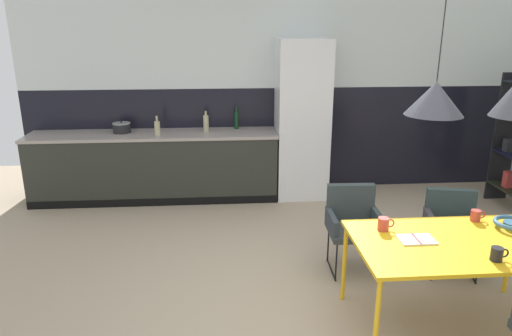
% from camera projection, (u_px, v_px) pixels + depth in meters
% --- Properties ---
extents(ground_plane, '(9.19, 9.19, 0.00)m').
position_uv_depth(ground_plane, '(336.00, 321.00, 3.77)').
color(ground_plane, tan).
extents(back_wall_splashback_dark, '(7.07, 0.12, 1.43)m').
position_uv_depth(back_wall_splashback_dark, '(284.00, 138.00, 6.66)').
color(back_wall_splashback_dark, black).
rests_on(back_wall_splashback_dark, ground).
extents(back_wall_panel_upper, '(7.07, 0.12, 1.43)m').
position_uv_depth(back_wall_panel_upper, '(286.00, 33.00, 6.23)').
color(back_wall_panel_upper, silver).
rests_on(back_wall_panel_upper, back_wall_splashback_dark).
extents(kitchen_counter, '(3.25, 0.63, 0.90)m').
position_uv_depth(kitchen_counter, '(155.00, 166.00, 6.27)').
color(kitchen_counter, '#292B24').
rests_on(kitchen_counter, ground).
extents(refrigerator_column, '(0.68, 0.60, 2.10)m').
position_uv_depth(refrigerator_column, '(302.00, 120.00, 6.23)').
color(refrigerator_column, silver).
rests_on(refrigerator_column, ground).
extents(dining_table, '(1.54, 0.93, 0.73)m').
position_uv_depth(dining_table, '(457.00, 247.00, 3.52)').
color(dining_table, gold).
rests_on(dining_table, ground).
extents(armchair_head_of_table, '(0.57, 0.56, 0.77)m').
position_uv_depth(armchair_head_of_table, '(452.00, 221.00, 4.44)').
color(armchair_head_of_table, '#313738').
rests_on(armchair_head_of_table, ground).
extents(armchair_facing_counter, '(0.50, 0.48, 0.81)m').
position_uv_depth(armchair_facing_counter, '(353.00, 218.00, 4.46)').
color(armchair_facing_counter, '#313738').
rests_on(armchair_facing_counter, ground).
extents(fruit_bowl, '(0.29, 0.29, 0.06)m').
position_uv_depth(fruit_bowl, '(512.00, 224.00, 3.72)').
color(fruit_bowl, '#33607F').
rests_on(fruit_bowl, dining_table).
extents(open_book, '(0.27, 0.18, 0.02)m').
position_uv_depth(open_book, '(416.00, 239.00, 3.52)').
color(open_book, white).
rests_on(open_book, dining_table).
extents(mug_white_ceramic, '(0.12, 0.08, 0.09)m').
position_uv_depth(mug_white_ceramic, '(476.00, 215.00, 3.86)').
color(mug_white_ceramic, '#B23D33').
rests_on(mug_white_ceramic, dining_table).
extents(mug_tall_blue, '(0.13, 0.09, 0.10)m').
position_uv_depth(mug_tall_blue, '(384.00, 224.00, 3.68)').
color(mug_tall_blue, '#B23D33').
rests_on(mug_tall_blue, dining_table).
extents(mug_glass_clear, '(0.13, 0.08, 0.10)m').
position_uv_depth(mug_glass_clear, '(497.00, 254.00, 3.21)').
color(mug_glass_clear, black).
rests_on(mug_glass_clear, dining_table).
extents(cooking_pot, '(0.23, 0.23, 0.15)m').
position_uv_depth(cooking_pot, '(122.00, 128.00, 6.15)').
color(cooking_pot, black).
rests_on(cooking_pot, kitchen_counter).
extents(bottle_wine_green, '(0.07, 0.07, 0.26)m').
position_uv_depth(bottle_wine_green, '(157.00, 128.00, 5.97)').
color(bottle_wine_green, tan).
rests_on(bottle_wine_green, kitchen_counter).
extents(bottle_vinegar_dark, '(0.07, 0.07, 0.27)m').
position_uv_depth(bottle_vinegar_dark, '(206.00, 123.00, 6.21)').
color(bottle_vinegar_dark, tan).
rests_on(bottle_vinegar_dark, kitchen_counter).
extents(bottle_oil_tall, '(0.06, 0.06, 0.31)m').
position_uv_depth(bottle_oil_tall, '(236.00, 120.00, 6.34)').
color(bottle_oil_tall, '#0F3319').
rests_on(bottle_oil_tall, kitchen_counter).
extents(pendant_lamp_over_table_near, '(0.39, 0.39, 1.13)m').
position_uv_depth(pendant_lamp_over_table_near, '(435.00, 98.00, 3.15)').
color(pendant_lamp_over_table_near, black).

